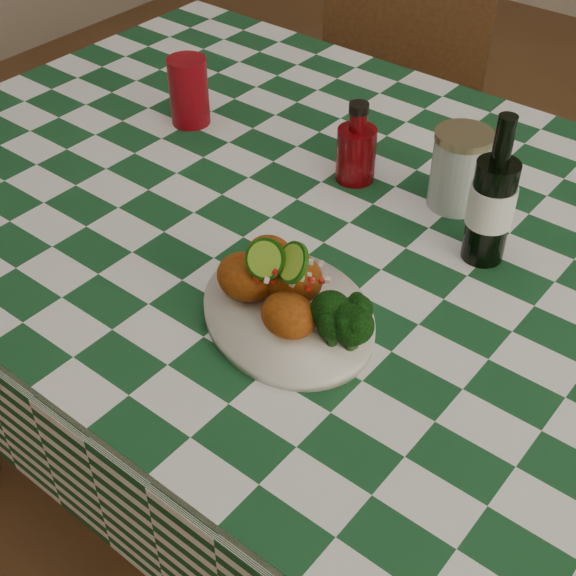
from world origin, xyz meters
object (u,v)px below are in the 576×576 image
Objects in this scene: plate at (288,315)px; beer_bottle at (494,191)px; fried_chicken_pile at (285,279)px; ketchup_bottle at (357,142)px; wooden_chair_left at (380,151)px; mason_jar at (459,169)px; dining_table at (339,395)px; red_tumbler at (189,91)px.

beer_bottle is at bearing 64.82° from plate.
ketchup_bottle is at bearing 110.44° from fried_chicken_pile.
wooden_chair_left is at bearing 115.32° from fried_chicken_pile.
mason_jar is 0.14× the size of wooden_chair_left.
dining_table is 12.21× the size of ketchup_bottle.
fried_chicken_pile is 0.38m from mason_jar.
fried_chicken_pile is 0.32m from beer_bottle.
red_tumbler reaches higher than dining_table.
beer_bottle is 0.24× the size of wooden_chair_left.
wooden_chair_left reaches higher than plate.
fried_chicken_pile is (-0.00, 0.00, 0.06)m from plate.
mason_jar reaches higher than plate.
mason_jar is (0.17, 0.04, -0.00)m from ketchup_bottle.
dining_table is at bearing 104.57° from fried_chicken_pile.
red_tumbler is (-0.47, 0.31, -0.01)m from fried_chicken_pile.
mason_jar is at bearing -67.96° from wooden_chair_left.
wooden_chair_left is (0.04, 0.60, -0.38)m from red_tumbler.
dining_table is 0.78m from wooden_chair_left.
fried_chicken_pile is 0.56m from red_tumbler.
fried_chicken_pile reaches higher than dining_table.
beer_bottle reaches higher than dining_table.
beer_bottle reaches higher than plate.
fried_chicken_pile is at bearing -69.56° from ketchup_bottle.
red_tumbler is 0.61m from beer_bottle.
ketchup_bottle is at bearing 5.29° from red_tumbler.
wooden_chair_left reaches higher than red_tumbler.
mason_jar is 0.56× the size of beer_bottle.
dining_table is 0.55m from beer_bottle.
beer_bottle reaches higher than ketchup_bottle.
red_tumbler is at bearing 147.11° from plate.
red_tumbler is at bearing -113.13° from wooden_chair_left.
fried_chicken_pile is 0.17× the size of wooden_chair_left.
red_tumbler is 0.72m from wooden_chair_left.
beer_bottle is 0.95m from wooden_chair_left.
red_tumbler is at bearing 169.42° from dining_table.
beer_bottle is (0.13, 0.28, 0.10)m from plate.
wooden_chair_left reaches higher than dining_table.
mason_jar is (0.03, 0.38, 0.05)m from plate.
ketchup_bottle is (-0.07, 0.11, 0.46)m from dining_table.
plate is 1.20× the size of beer_bottle.
plate reaches higher than dining_table.
plate is at bearing -83.81° from wooden_chair_left.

